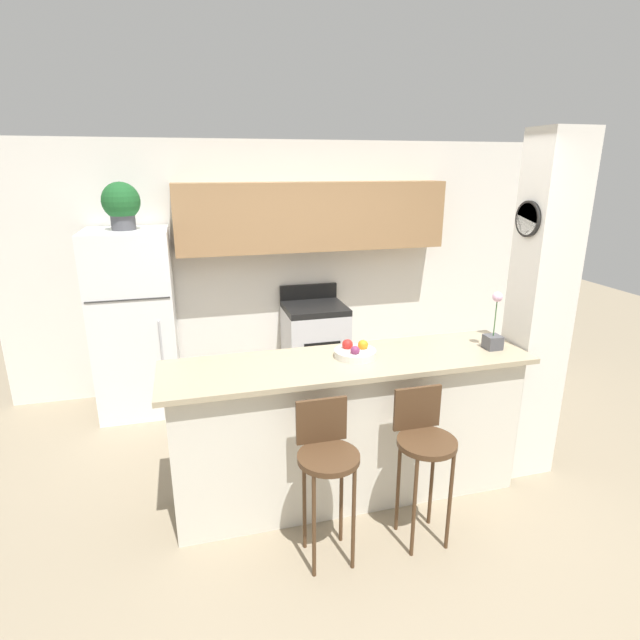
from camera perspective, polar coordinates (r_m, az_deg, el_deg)
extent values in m
plane|color=gray|center=(3.90, 3.09, -19.01)|extent=(14.00, 14.00, 0.00)
cube|color=white|center=(5.38, -4.04, 6.22)|extent=(5.60, 0.06, 2.55)
cube|color=#9E754C|center=(5.18, -0.75, 11.76)|extent=(2.76, 0.32, 0.68)
cube|color=white|center=(5.22, -1.11, 9.04)|extent=(0.69, 0.28, 0.12)
cube|color=white|center=(3.99, 23.74, 0.81)|extent=(0.36, 0.32, 2.55)
cylinder|color=black|center=(3.75, 22.66, 10.62)|extent=(0.02, 0.24, 0.24)
cylinder|color=white|center=(3.74, 22.59, 10.62)|extent=(0.01, 0.22, 0.22)
cube|color=silver|center=(3.62, 3.22, -12.54)|extent=(2.40, 0.53, 1.01)
cube|color=tan|center=(3.39, 3.37, -4.84)|extent=(2.52, 0.65, 0.04)
cube|color=white|center=(5.11, -20.05, -3.35)|extent=(0.74, 0.67, 1.19)
cube|color=white|center=(4.89, -21.11, 6.32)|extent=(0.74, 0.67, 0.56)
cube|color=#333333|center=(4.61, -21.11, 2.14)|extent=(0.70, 0.01, 0.01)
cylinder|color=#B2B2B7|center=(4.75, -17.59, -3.91)|extent=(0.02, 0.02, 0.66)
cube|color=silver|center=(5.34, -0.58, -3.33)|extent=(0.63, 0.59, 0.85)
cube|color=black|center=(5.20, -0.60, 1.37)|extent=(0.63, 0.59, 0.06)
cube|color=black|center=(5.43, -1.34, 3.26)|extent=(0.63, 0.04, 0.16)
cube|color=black|center=(5.05, 0.27, -4.04)|extent=(0.38, 0.01, 0.27)
cylinder|color=#4C331E|center=(2.97, 0.99, -15.45)|extent=(0.36, 0.36, 0.03)
cube|color=#4C331E|center=(3.02, 0.17, -11.40)|extent=(0.31, 0.02, 0.28)
cylinder|color=#4C331E|center=(3.07, -0.69, -22.58)|extent=(0.02, 0.02, 0.68)
cylinder|color=#4C331E|center=(3.12, 3.85, -21.81)|extent=(0.02, 0.02, 0.68)
cylinder|color=#4C331E|center=(3.25, -1.80, -19.98)|extent=(0.02, 0.02, 0.68)
cylinder|color=#4C331E|center=(3.30, 2.45, -19.32)|extent=(0.02, 0.02, 0.68)
cylinder|color=#4C331E|center=(3.17, 12.13, -13.55)|extent=(0.36, 0.36, 0.03)
cube|color=#4C331E|center=(3.22, 11.05, -9.81)|extent=(0.31, 0.02, 0.28)
cylinder|color=#4C331E|center=(3.24, 10.72, -20.39)|extent=(0.02, 0.02, 0.68)
cylinder|color=#4C331E|center=(3.34, 14.61, -19.45)|extent=(0.02, 0.02, 0.68)
cylinder|color=#4C331E|center=(3.41, 8.93, -18.12)|extent=(0.02, 0.02, 0.68)
cylinder|color=#4C331E|center=(3.50, 12.65, -17.32)|extent=(0.02, 0.02, 0.68)
cylinder|color=#4C4C51|center=(4.84, -21.55, 10.31)|extent=(0.21, 0.21, 0.13)
sphere|color=#1E5B28|center=(4.83, -21.80, 12.52)|extent=(0.33, 0.33, 0.33)
cube|color=#4C4C51|center=(3.77, 19.12, -2.40)|extent=(0.11, 0.11, 0.10)
cylinder|color=#386633|center=(3.72, 19.40, 0.23)|extent=(0.01, 0.01, 0.26)
sphere|color=#E5B2D1|center=(3.68, 19.63, 2.50)|extent=(0.07, 0.07, 0.07)
cylinder|color=silver|center=(3.43, 4.03, -3.83)|extent=(0.29, 0.29, 0.05)
sphere|color=orange|center=(3.45, 4.93, -2.88)|extent=(0.07, 0.07, 0.07)
sphere|color=red|center=(3.44, 3.16, -2.83)|extent=(0.08, 0.08, 0.08)
sphere|color=#7A2D56|center=(3.35, 4.03, -3.50)|extent=(0.06, 0.06, 0.06)
cylinder|color=black|center=(5.02, -13.01, -8.11)|extent=(0.28, 0.28, 0.38)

